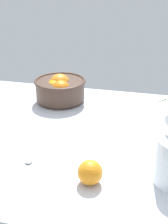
# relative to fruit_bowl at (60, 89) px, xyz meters

# --- Properties ---
(ground_plane) EXTENTS (1.32, 0.85, 0.03)m
(ground_plane) POSITION_rel_fruit_bowl_xyz_m (0.16, -0.26, -0.07)
(ground_plane) COLOR silver
(fruit_bowl) EXTENTS (0.22, 0.22, 0.12)m
(fruit_bowl) POSITION_rel_fruit_bowl_xyz_m (0.00, 0.00, 0.00)
(fruit_bowl) COLOR #473328
(fruit_bowl) RESTS_ON ground_plane
(loose_orange_0) EXTENTS (0.07, 0.07, 0.07)m
(loose_orange_0) POSITION_rel_fruit_bowl_xyz_m (0.24, -0.50, -0.02)
(loose_orange_0) COLOR orange
(loose_orange_0) RESTS_ON ground_plane
(spoon) EXTENTS (0.05, 0.15, 0.01)m
(spoon) POSITION_rel_fruit_bowl_xyz_m (0.04, -0.42, -0.05)
(spoon) COLOR silver
(spoon) RESTS_ON ground_plane
(herb_sprig_0) EXTENTS (0.04, 0.04, 0.01)m
(herb_sprig_0) POSITION_rel_fruit_bowl_xyz_m (0.43, 0.11, -0.05)
(herb_sprig_0) COLOR #4C7637
(herb_sprig_0) RESTS_ON ground_plane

